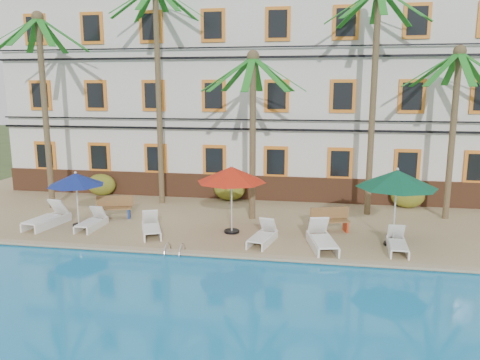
% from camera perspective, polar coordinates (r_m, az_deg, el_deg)
% --- Properties ---
extents(ground, '(100.00, 100.00, 0.00)m').
position_cam_1_polar(ground, '(16.47, -3.32, -8.81)').
color(ground, '#384C23').
rests_on(ground, ground).
extents(pool_deck, '(30.00, 12.00, 0.25)m').
position_cam_1_polar(pool_deck, '(21.10, -0.27, -3.92)').
color(pool_deck, tan).
rests_on(pool_deck, ground).
extents(pool_coping, '(30.00, 0.35, 0.06)m').
position_cam_1_polar(pool_coping, '(15.55, -4.09, -8.95)').
color(pool_coping, tan).
rests_on(pool_coping, pool_deck).
extents(hotel_building, '(25.40, 6.44, 10.22)m').
position_cam_1_polar(hotel_building, '(25.30, 1.71, 10.61)').
color(hotel_building, silver).
rests_on(hotel_building, pool_deck).
extents(palm_a, '(4.22, 4.22, 8.58)m').
position_cam_1_polar(palm_a, '(22.47, -22.88, 10.53)').
color(palm_a, brown).
rests_on(palm_a, pool_deck).
extents(palm_b, '(4.22, 4.22, 10.02)m').
position_cam_1_polar(palm_b, '(21.93, -10.00, 13.36)').
color(palm_b, brown).
rests_on(palm_b, pool_deck).
extents(palm_c, '(4.22, 4.22, 6.83)m').
position_cam_1_polar(palm_c, '(18.92, 1.57, 8.37)').
color(palm_c, brown).
rests_on(palm_c, pool_deck).
extents(palm_d, '(4.22, 4.22, 9.54)m').
position_cam_1_polar(palm_d, '(20.37, 16.09, 12.51)').
color(palm_d, brown).
rests_on(palm_d, pool_deck).
extents(palm_e, '(4.22, 4.22, 7.03)m').
position_cam_1_polar(palm_e, '(20.77, 24.71, 7.92)').
color(palm_e, brown).
rests_on(palm_e, pool_deck).
extents(shrub_left, '(1.50, 0.90, 1.10)m').
position_cam_1_polar(shrub_left, '(24.70, -16.54, -0.55)').
color(shrub_left, '#265117').
rests_on(shrub_left, pool_deck).
extents(shrub_mid, '(1.50, 0.90, 1.10)m').
position_cam_1_polar(shrub_mid, '(22.60, -1.31, -1.15)').
color(shrub_mid, '#265117').
rests_on(shrub_mid, pool_deck).
extents(shrub_right, '(1.50, 0.90, 1.10)m').
position_cam_1_polar(shrub_right, '(22.56, 19.77, -1.83)').
color(shrub_right, '#265117').
rests_on(shrub_right, pool_deck).
extents(umbrella_blue, '(2.19, 2.19, 2.19)m').
position_cam_1_polar(umbrella_blue, '(19.26, -19.38, 0.04)').
color(umbrella_blue, black).
rests_on(umbrella_blue, pool_deck).
extents(umbrella_red, '(2.60, 2.60, 2.60)m').
position_cam_1_polar(umbrella_red, '(17.25, -1.04, 0.65)').
color(umbrella_red, black).
rests_on(umbrella_red, pool_deck).
extents(umbrella_green, '(2.73, 2.73, 2.73)m').
position_cam_1_polar(umbrella_green, '(16.68, 18.58, 0.09)').
color(umbrella_green, black).
rests_on(umbrella_green, pool_deck).
extents(lounger_a, '(1.05, 2.14, 0.97)m').
position_cam_1_polar(lounger_a, '(20.03, -22.42, -4.32)').
color(lounger_a, white).
rests_on(lounger_a, pool_deck).
extents(lounger_b, '(0.64, 1.68, 0.79)m').
position_cam_1_polar(lounger_b, '(19.14, -17.61, -4.87)').
color(lounger_b, white).
rests_on(lounger_b, pool_deck).
extents(lounger_c, '(1.29, 1.87, 0.84)m').
position_cam_1_polar(lounger_c, '(17.79, -10.78, -5.69)').
color(lounger_c, white).
rests_on(lounger_c, pool_deck).
extents(lounger_d, '(0.96, 1.81, 0.81)m').
position_cam_1_polar(lounger_d, '(16.56, 2.81, -6.81)').
color(lounger_d, white).
rests_on(lounger_d, pool_deck).
extents(lounger_e, '(1.15, 2.15, 0.97)m').
position_cam_1_polar(lounger_e, '(16.25, 9.95, -7.14)').
color(lounger_e, white).
rests_on(lounger_e, pool_deck).
extents(lounger_f, '(0.67, 1.71, 0.80)m').
position_cam_1_polar(lounger_f, '(16.64, 18.62, -7.33)').
color(lounger_f, white).
rests_on(lounger_f, pool_deck).
extents(bench_left, '(1.57, 0.88, 0.93)m').
position_cam_1_polar(bench_left, '(20.32, -15.19, -3.18)').
color(bench_left, olive).
rests_on(bench_left, pool_deck).
extents(bench_right, '(1.57, 0.89, 0.93)m').
position_cam_1_polar(bench_right, '(18.07, 10.75, -4.76)').
color(bench_right, olive).
rests_on(bench_right, pool_deck).
extents(pool_ladder, '(0.54, 0.74, 0.74)m').
position_cam_1_polar(pool_ladder, '(15.74, -7.95, -8.89)').
color(pool_ladder, silver).
rests_on(pool_ladder, ground).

